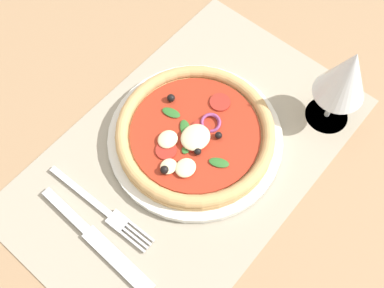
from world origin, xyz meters
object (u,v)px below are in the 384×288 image
object	(u,v)px
fork	(105,210)
knife	(97,240)
pizza	(195,133)
plate	(195,138)
wine_glass	(346,77)

from	to	relation	value
fork	knife	bearing A→B (deg)	-61.36
pizza	fork	world-z (taller)	pizza
pizza	knife	world-z (taller)	pizza
plate	pizza	distance (cm)	1.63
knife	wine_glass	bearing A→B (deg)	72.28
plate	knife	xyz separation A→B (cm)	(19.67, -0.20, -0.28)
plate	knife	bearing A→B (deg)	-0.58
plate	pizza	xyz separation A→B (cm)	(0.07, 0.02, 1.63)
pizza	fork	xyz separation A→B (cm)	(16.10, -2.32, -1.95)
fork	wine_glass	xyz separation A→B (cm)	(-32.23, 14.55, 9.46)
knife	wine_glass	distance (cm)	38.99
knife	wine_glass	xyz separation A→B (cm)	(-35.73, 12.44, 9.43)
wine_glass	plate	bearing A→B (deg)	-37.32
pizza	plate	bearing A→B (deg)	-162.57
plate	pizza	size ratio (longest dim) A/B	1.11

